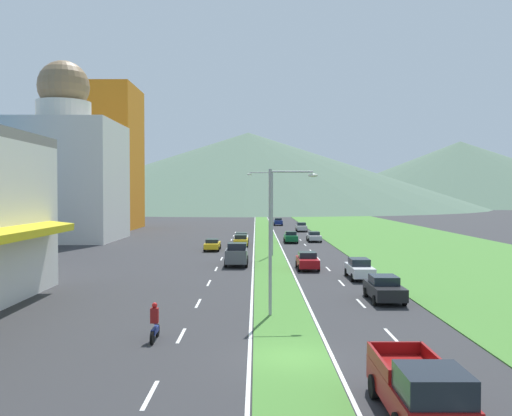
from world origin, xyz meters
The scene contains 47 objects.
ground_plane centered at (0.00, 0.00, 0.00)m, with size 600.00×600.00×0.00m, color #2D2D30.
grass_median centered at (0.00, 60.00, 0.03)m, with size 3.20×240.00×0.06m, color #477F33.
grass_verge_right centered at (20.60, 60.00, 0.03)m, with size 24.00×240.00×0.06m, color #477F33.
lane_dash_left_2 centered at (-5.10, -4.20, 0.01)m, with size 0.16×2.80×0.01m, color silver.
lane_dash_left_3 centered at (-5.10, 3.69, 0.01)m, with size 0.16×2.80×0.01m, color silver.
lane_dash_left_4 centered at (-5.10, 11.59, 0.01)m, with size 0.16×2.80×0.01m, color silver.
lane_dash_left_5 centered at (-5.10, 19.49, 0.01)m, with size 0.16×2.80×0.01m, color silver.
lane_dash_left_6 centered at (-5.10, 27.39, 0.01)m, with size 0.16×2.80×0.01m, color silver.
lane_dash_left_7 centered at (-5.10, 35.28, 0.01)m, with size 0.16×2.80×0.01m, color silver.
lane_dash_left_8 centered at (-5.10, 43.18, 0.01)m, with size 0.16×2.80×0.01m, color silver.
lane_dash_left_9 centered at (-5.10, 51.08, 0.01)m, with size 0.16×2.80×0.01m, color silver.
lane_dash_left_10 centered at (-5.10, 58.98, 0.01)m, with size 0.16×2.80×0.01m, color silver.
lane_dash_left_11 centered at (-5.10, 66.87, 0.01)m, with size 0.16×2.80×0.01m, color silver.
lane_dash_left_12 centered at (-5.10, 74.77, 0.01)m, with size 0.16×2.80×0.01m, color silver.
lane_dash_right_2 centered at (5.10, -4.20, 0.01)m, with size 0.16×2.80×0.01m, color silver.
lane_dash_right_3 centered at (5.10, 3.69, 0.01)m, with size 0.16×2.80×0.01m, color silver.
lane_dash_right_4 centered at (5.10, 11.59, 0.01)m, with size 0.16×2.80×0.01m, color silver.
lane_dash_right_5 centered at (5.10, 19.49, 0.01)m, with size 0.16×2.80×0.01m, color silver.
lane_dash_right_6 centered at (5.10, 27.39, 0.01)m, with size 0.16×2.80×0.01m, color silver.
lane_dash_right_7 centered at (5.10, 35.28, 0.01)m, with size 0.16×2.80×0.01m, color silver.
lane_dash_right_8 centered at (5.10, 43.18, 0.01)m, with size 0.16×2.80×0.01m, color silver.
lane_dash_right_9 centered at (5.10, 51.08, 0.01)m, with size 0.16×2.80×0.01m, color silver.
lane_dash_right_10 centered at (5.10, 58.98, 0.01)m, with size 0.16×2.80×0.01m, color silver.
lane_dash_right_11 centered at (5.10, 66.87, 0.01)m, with size 0.16×2.80×0.01m, color silver.
lane_dash_right_12 centered at (5.10, 74.77, 0.01)m, with size 0.16×2.80×0.01m, color silver.
edge_line_median_left centered at (-1.75, 60.00, 0.01)m, with size 0.16×240.00×0.01m, color silver.
edge_line_median_right centered at (1.75, 60.00, 0.01)m, with size 0.16×240.00×0.01m, color silver.
domed_building centered at (-29.60, 58.46, 10.20)m, with size 15.65×15.65×26.21m.
midrise_colored centered at (-32.04, 84.76, 13.72)m, with size 14.93×14.93×27.43m, color orange.
hill_far_left centered at (-98.05, 295.25, 21.19)m, with size 125.06×125.06×42.38m, color #516B56.
hill_far_center centered at (-5.14, 244.33, 18.01)m, with size 217.13×217.13×36.03m, color #516B56.
hill_far_right centered at (116.41, 297.80, 18.42)m, with size 190.76×190.76×36.83m, color #516B56.
street_lamp_near centered at (-0.35, 8.03, 4.79)m, with size 2.77×0.35×8.26m.
street_lamp_mid centered at (0.01, 37.97, 5.36)m, with size 2.87×0.31×9.33m.
car_0 centered at (6.74, 12.33, 0.82)m, with size 2.03×4.53×1.62m.
car_1 centered at (-3.44, 48.61, 0.78)m, with size 1.93×4.41×1.55m.
car_2 centered at (6.89, 21.67, 0.81)m, with size 1.87×4.75×1.62m.
car_3 centered at (-6.74, 43.79, 0.72)m, with size 1.86×4.61×1.39m.
car_4 centered at (3.18, 27.11, 0.80)m, with size 1.94×4.40×1.57m.
car_5 centered at (-3.49, 53.80, 0.74)m, with size 1.96×4.80×1.44m.
car_6 centered at (3.38, 54.30, 0.80)m, with size 1.89×4.31×1.57m.
car_7 centered at (6.83, 56.31, 0.73)m, with size 1.90×4.78×1.41m.
car_8 centered at (3.30, 96.24, 0.79)m, with size 1.89×4.58×1.54m.
car_9 centered at (6.73, 77.09, 0.82)m, with size 1.90×4.62×1.62m.
pickup_truck_0 centered at (-3.33, 30.35, 0.98)m, with size 2.18×5.40×2.00m.
pickup_truck_1 centered at (3.45, -6.48, 0.98)m, with size 2.18×5.40×2.00m.
motorcycle_rider centered at (-6.22, 2.79, 0.75)m, with size 0.36×2.00×1.80m.
Camera 1 is at (-1.47, -23.03, 6.91)m, focal length 39.00 mm.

